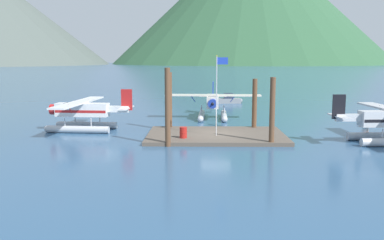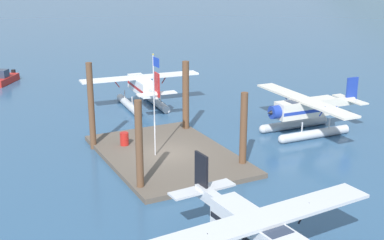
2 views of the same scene
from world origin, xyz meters
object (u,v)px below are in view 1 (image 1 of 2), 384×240
(fuel_drum, at_px, (183,133))
(seaplane_cream_bow_centre, at_px, (213,104))
(flagpole, at_px, (218,87))
(boat_grey_open_north, at_px, (227,100))
(mooring_buoy, at_px, (366,124))
(seaplane_white_port_fwd, at_px, (82,114))

(fuel_drum, height_order, seaplane_cream_bow_centre, seaplane_cream_bow_centre)
(flagpole, xyz_separation_m, boat_grey_open_north, (2.64, 28.02, -3.84))
(fuel_drum, relative_size, seaplane_cream_bow_centre, 0.08)
(fuel_drum, xyz_separation_m, seaplane_cream_bow_centre, (2.76, 13.02, 0.84))
(mooring_buoy, bearing_deg, seaplane_white_port_fwd, -175.05)
(flagpole, height_order, mooring_buoy, flagpole)
(flagpole, bearing_deg, boat_grey_open_north, 84.61)
(seaplane_cream_bow_centre, bearing_deg, fuel_drum, -101.95)
(fuel_drum, bearing_deg, seaplane_cream_bow_centre, 78.05)
(seaplane_cream_bow_centre, relative_size, seaplane_white_port_fwd, 1.00)
(seaplane_white_port_fwd, relative_size, boat_grey_open_north, 2.15)
(seaplane_white_port_fwd, xyz_separation_m, boat_grey_open_north, (14.87, 24.13, -1.09))
(seaplane_white_port_fwd, bearing_deg, seaplane_cream_bow_centre, 33.27)
(seaplane_white_port_fwd, bearing_deg, boat_grey_open_north, 58.36)
(flagpole, height_order, boat_grey_open_north, flagpole)
(mooring_buoy, bearing_deg, boat_grey_open_north, 118.60)
(fuel_drum, bearing_deg, mooring_buoy, 22.94)
(seaplane_cream_bow_centre, bearing_deg, boat_grey_open_north, 80.60)
(flagpole, xyz_separation_m, mooring_buoy, (14.54, 6.21, -3.99))
(fuel_drum, bearing_deg, flagpole, 21.95)
(mooring_buoy, height_order, seaplane_white_port_fwd, seaplane_white_port_fwd)
(seaplane_cream_bow_centre, bearing_deg, seaplane_white_port_fwd, -146.73)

